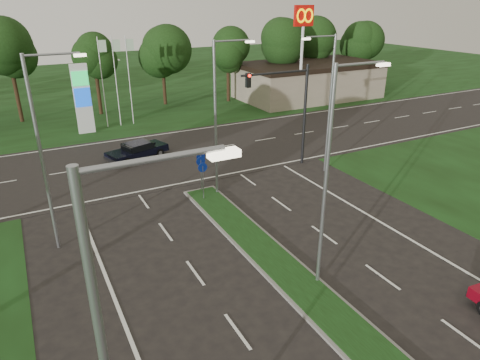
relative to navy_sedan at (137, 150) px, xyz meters
name	(u,v)px	position (x,y,z in m)	size (l,w,h in m)	color
verge_far	(90,87)	(1.79, 30.56, -0.65)	(160.00, 50.00, 0.02)	black
cross_road	(163,156)	(1.79, -0.44, -0.65)	(160.00, 12.00, 0.02)	black
median_kerb	(333,316)	(1.79, -20.44, -0.59)	(2.00, 26.00, 0.12)	slate
commercial_building	(308,81)	(23.79, 11.56, 1.35)	(16.00, 9.00, 4.00)	gray
streetlight_median_near	(331,169)	(2.79, -18.44, 4.43)	(2.53, 0.22, 9.00)	gray
streetlight_median_far	(219,112)	(2.79, -8.44, 4.43)	(2.53, 0.22, 9.00)	gray
streetlight_left_far	(45,146)	(-6.51, -10.44, 4.43)	(2.53, 0.22, 9.00)	gray
streetlight_right_far	(328,98)	(10.59, -8.44, 4.43)	(2.53, 0.22, 9.00)	gray
traffic_signal	(290,101)	(8.98, -6.44, 4.00)	(5.10, 0.42, 7.00)	black
median_signs	(202,168)	(1.79, -8.04, 1.06)	(1.16, 1.76, 2.38)	gray
gas_pylon	(85,97)	(-2.00, 8.61, 2.55)	(5.80, 1.26, 8.00)	silver
mcdonalds_sign	(303,31)	(19.79, 7.53, 7.34)	(2.20, 0.47, 10.40)	silver
treeline_far	(109,44)	(1.89, 15.49, 6.18)	(6.00, 6.00, 9.90)	black
navy_sedan	(137,150)	(0.00, 0.00, 0.00)	(4.74, 3.03, 1.21)	black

